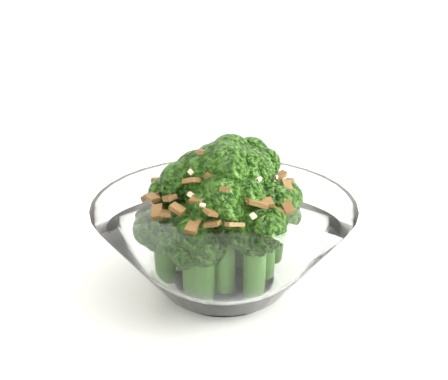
{
  "coord_description": "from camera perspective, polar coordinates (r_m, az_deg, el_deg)",
  "views": [
    {
      "loc": [
        0.03,
        -0.27,
        1.02
      ],
      "look_at": [
        0.03,
        0.17,
        0.84
      ],
      "focal_mm": 50.0,
      "sensor_mm": 36.0,
      "label": 1
    }
  ],
  "objects": [
    {
      "name": "broccoli_dish",
      "position": [
        0.49,
        -0.06,
        -3.98
      ],
      "size": [
        0.21,
        0.21,
        0.13
      ],
      "color": "white",
      "rests_on": "table"
    }
  ]
}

